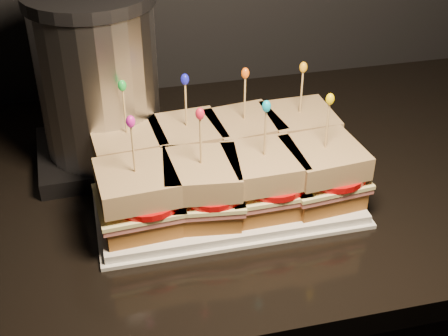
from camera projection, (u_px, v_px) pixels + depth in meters
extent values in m
cube|color=black|center=(271.00, 175.00, 1.03)|extent=(2.38, 0.68, 0.04)
cube|color=white|center=(224.00, 193.00, 0.94)|extent=(0.37, 0.23, 0.02)
cube|color=white|center=(224.00, 197.00, 0.94)|extent=(0.39, 0.24, 0.01)
cube|color=brown|center=(131.00, 173.00, 0.95)|extent=(0.11, 0.11, 0.03)
cube|color=#BB675E|center=(130.00, 163.00, 0.94)|extent=(0.12, 0.11, 0.01)
cube|color=#F6EE97|center=(129.00, 159.00, 0.93)|extent=(0.12, 0.12, 0.01)
cylinder|color=#BA0808|center=(138.00, 156.00, 0.93)|extent=(0.10, 0.10, 0.01)
cube|color=#5F3710|center=(128.00, 143.00, 0.92)|extent=(0.11, 0.11, 0.03)
cylinder|color=tan|center=(125.00, 114.00, 0.89)|extent=(0.00, 0.00, 0.09)
ellipsoid|color=green|center=(122.00, 86.00, 0.87)|extent=(0.01, 0.01, 0.02)
cube|color=brown|center=(188.00, 166.00, 0.96)|extent=(0.11, 0.11, 0.03)
cube|color=#BB675E|center=(188.00, 156.00, 0.95)|extent=(0.12, 0.11, 0.01)
cube|color=#F6EE97|center=(188.00, 152.00, 0.95)|extent=(0.12, 0.12, 0.01)
cylinder|color=#BA0808|center=(196.00, 149.00, 0.94)|extent=(0.10, 0.10, 0.01)
cube|color=#5F3710|center=(187.00, 136.00, 0.93)|extent=(0.11, 0.11, 0.03)
cylinder|color=tan|center=(186.00, 107.00, 0.91)|extent=(0.00, 0.00, 0.09)
ellipsoid|color=#1719D8|center=(185.00, 79.00, 0.88)|extent=(0.01, 0.01, 0.02)
cube|color=brown|center=(244.00, 159.00, 0.98)|extent=(0.11, 0.11, 0.03)
cube|color=#BB675E|center=(244.00, 149.00, 0.97)|extent=(0.12, 0.12, 0.01)
cube|color=#F6EE97|center=(244.00, 145.00, 0.97)|extent=(0.13, 0.12, 0.01)
cylinder|color=#BA0808|center=(252.00, 142.00, 0.96)|extent=(0.10, 0.10, 0.01)
cube|color=#5F3710|center=(244.00, 129.00, 0.95)|extent=(0.11, 0.11, 0.03)
cylinder|color=tan|center=(245.00, 101.00, 0.92)|extent=(0.00, 0.00, 0.09)
ellipsoid|color=#F55F0F|center=(245.00, 73.00, 0.90)|extent=(0.01, 0.01, 0.02)
cube|color=brown|center=(297.00, 152.00, 1.00)|extent=(0.10, 0.10, 0.03)
cube|color=#BB675E|center=(298.00, 142.00, 0.99)|extent=(0.11, 0.11, 0.01)
cube|color=#F6EE97|center=(298.00, 138.00, 0.98)|extent=(0.11, 0.11, 0.01)
cylinder|color=#BA0808|center=(307.00, 135.00, 0.98)|extent=(0.10, 0.10, 0.01)
cube|color=#5F3710|center=(299.00, 122.00, 0.97)|extent=(0.10, 0.10, 0.03)
cylinder|color=tan|center=(301.00, 95.00, 0.94)|extent=(0.00, 0.00, 0.09)
ellipsoid|color=#F3A215|center=(303.00, 67.00, 0.92)|extent=(0.01, 0.01, 0.02)
cube|color=brown|center=(139.00, 215.00, 0.86)|extent=(0.11, 0.11, 0.03)
cube|color=#BB675E|center=(138.00, 204.00, 0.85)|extent=(0.12, 0.11, 0.01)
cube|color=#F6EE97|center=(138.00, 200.00, 0.85)|extent=(0.12, 0.12, 0.01)
cylinder|color=#BA0808|center=(147.00, 197.00, 0.84)|extent=(0.10, 0.10, 0.01)
cube|color=#5F3710|center=(136.00, 182.00, 0.83)|extent=(0.11, 0.11, 0.03)
cylinder|color=tan|center=(133.00, 152.00, 0.80)|extent=(0.00, 0.00, 0.09)
ellipsoid|color=#C31991|center=(131.00, 122.00, 0.78)|extent=(0.01, 0.01, 0.02)
cube|color=brown|center=(202.00, 206.00, 0.88)|extent=(0.11, 0.11, 0.03)
cube|color=#BB675E|center=(202.00, 195.00, 0.87)|extent=(0.12, 0.12, 0.01)
cube|color=#F6EE97|center=(202.00, 191.00, 0.86)|extent=(0.12, 0.12, 0.01)
cylinder|color=#BA0808|center=(211.00, 188.00, 0.86)|extent=(0.10, 0.10, 0.01)
cube|color=#5F3710|center=(201.00, 174.00, 0.85)|extent=(0.11, 0.11, 0.03)
cylinder|color=tan|center=(201.00, 144.00, 0.82)|extent=(0.00, 0.00, 0.09)
ellipsoid|color=red|center=(200.00, 114.00, 0.80)|extent=(0.01, 0.01, 0.02)
cube|color=brown|center=(263.00, 197.00, 0.89)|extent=(0.10, 0.10, 0.03)
cube|color=#BB675E|center=(263.00, 187.00, 0.88)|extent=(0.11, 0.11, 0.01)
cube|color=#F6EE97|center=(263.00, 183.00, 0.88)|extent=(0.11, 0.11, 0.01)
cylinder|color=#BA0808|center=(273.00, 180.00, 0.87)|extent=(0.10, 0.10, 0.01)
cube|color=#5F3710|center=(264.00, 165.00, 0.86)|extent=(0.10, 0.10, 0.03)
cylinder|color=tan|center=(265.00, 136.00, 0.84)|extent=(0.00, 0.00, 0.09)
ellipsoid|color=#0CA3CA|center=(266.00, 106.00, 0.81)|extent=(0.01, 0.01, 0.02)
cube|color=brown|center=(321.00, 189.00, 0.91)|extent=(0.11, 0.11, 0.03)
cube|color=#BB675E|center=(322.00, 179.00, 0.90)|extent=(0.12, 0.12, 0.01)
cube|color=#F6EE97|center=(322.00, 175.00, 0.90)|extent=(0.12, 0.12, 0.01)
cylinder|color=#BA0808|center=(332.00, 172.00, 0.89)|extent=(0.10, 0.10, 0.01)
cube|color=#5F3710|center=(324.00, 158.00, 0.88)|extent=(0.11, 0.11, 0.03)
cylinder|color=tan|center=(327.00, 128.00, 0.86)|extent=(0.00, 0.00, 0.09)
ellipsoid|color=#F7CB01|center=(330.00, 99.00, 0.83)|extent=(0.01, 0.01, 0.02)
cube|color=#262628|center=(107.00, 153.00, 1.03)|extent=(0.23, 0.19, 0.03)
cylinder|color=silver|center=(98.00, 79.00, 0.96)|extent=(0.18, 0.18, 0.24)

